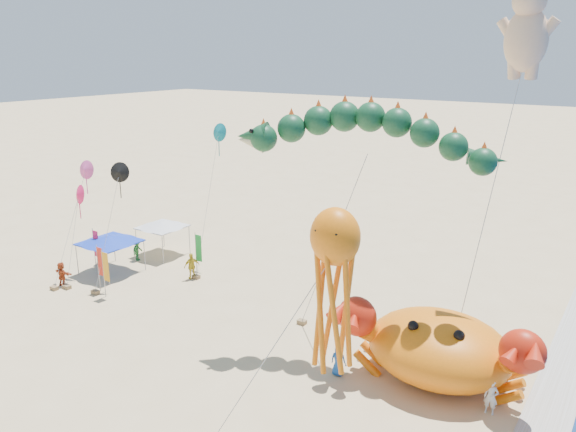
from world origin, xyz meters
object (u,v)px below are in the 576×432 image
object	(u,v)px
dragon_kite	(364,142)
canopy_white	(162,224)
octopus_kite	(334,278)
cherub_kite	(527,28)
crab_inflatable	(438,346)
canopy_blue	(110,240)

from	to	relation	value
dragon_kite	canopy_white	world-z (taller)	dragon_kite
octopus_kite	canopy_white	size ratio (longest dim) A/B	3.01
cherub_kite	canopy_white	distance (m)	27.92
cherub_kite	octopus_kite	bearing A→B (deg)	-96.94
crab_inflatable	octopus_kite	size ratio (longest dim) A/B	0.91
cherub_kite	canopy_blue	world-z (taller)	cherub_kite
dragon_kite	canopy_white	bearing A→B (deg)	165.84
crab_inflatable	canopy_blue	bearing A→B (deg)	178.62
crab_inflatable	canopy_white	xyz separation A→B (m)	(-23.44, 5.20, 0.67)
dragon_kite	canopy_blue	world-z (taller)	dragon_kite
crab_inflatable	octopus_kite	xyz separation A→B (m)	(-1.31, -7.96, 5.92)
dragon_kite	canopy_blue	xyz separation A→B (m)	(-19.46, 0.18, -8.55)
crab_inflatable	dragon_kite	size ratio (longest dim) A/B	0.74
octopus_kite	canopy_blue	size ratio (longest dim) A/B	2.65
dragon_kite	cherub_kite	xyz separation A→B (m)	(5.06, 7.87, 5.21)
canopy_blue	cherub_kite	bearing A→B (deg)	17.40
dragon_kite	canopy_blue	bearing A→B (deg)	179.46
crab_inflatable	octopus_kite	world-z (taller)	octopus_kite
cherub_kite	canopy_blue	xyz separation A→B (m)	(-24.51, -7.68, -13.75)
dragon_kite	octopus_kite	world-z (taller)	dragon_kite
canopy_blue	canopy_white	world-z (taller)	same
crab_inflatable	octopus_kite	distance (m)	10.01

